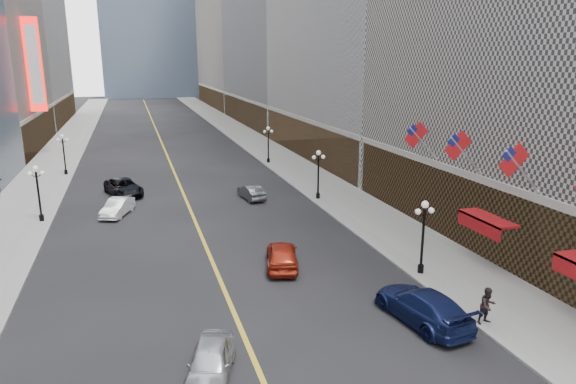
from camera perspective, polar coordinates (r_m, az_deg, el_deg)
sidewalk_east at (r=69.02m, az=-1.28°, el=3.98°), size 6.00×230.00×0.15m
sidewalk_west at (r=67.22m, az=-24.93°, el=2.33°), size 6.00×230.00×0.15m
lane_line at (r=76.51m, az=-13.53°, el=4.57°), size 0.25×200.00×0.02m
streetlamp_east_1 at (r=31.60m, az=14.81°, el=-4.05°), size 1.26×0.44×4.52m
streetlamp_east_2 at (r=47.27m, az=3.39°, el=2.53°), size 1.26×0.44×4.52m
streetlamp_east_3 at (r=64.17m, az=-2.22°, el=5.73°), size 1.26×0.44×4.52m
streetlamp_west_2 at (r=45.03m, az=-26.05°, el=0.45°), size 1.26×0.44×4.52m
streetlamp_west_3 at (r=62.54m, az=-23.67°, el=4.29°), size 1.26×0.44×4.52m
flag_3 at (r=30.25m, az=24.02°, el=2.94°), size 2.87×0.12×2.87m
flag_4 at (r=34.10m, az=18.58°, el=4.63°), size 2.87×0.12×2.87m
flag_5 at (r=38.23m, az=14.27°, el=5.93°), size 2.87×0.12×2.87m
awning_c at (r=33.96m, az=21.04°, el=-2.94°), size 1.40×4.00×0.93m
theatre_marquee at (r=76.20m, az=-26.37°, el=12.54°), size 2.00×0.55×12.00m
car_nb_near at (r=22.25m, az=-8.64°, el=-18.21°), size 2.96×4.66×1.48m
car_nb_mid at (r=45.23m, az=-18.42°, el=-1.62°), size 2.94×4.57×1.42m
car_nb_far at (r=51.73m, az=-17.80°, el=0.51°), size 4.08×6.24×1.59m
car_sb_near at (r=26.91m, az=14.71°, el=-12.14°), size 3.20×6.13×1.70m
car_sb_mid at (r=32.41m, az=-0.67°, el=-7.00°), size 3.05×5.12×1.63m
car_sb_far at (r=48.06m, az=-4.11°, el=-0.01°), size 1.99×4.23×1.34m
ped_east_walk at (r=27.36m, az=21.31°, el=-11.69°), size 0.94×0.56×1.86m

